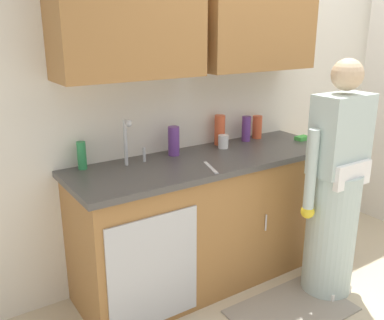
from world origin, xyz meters
TOP-DOWN VIEW (x-y plane):
  - ground_plane at (0.00, 0.00)m, footprint 9.00×9.00m
  - kitchen_wall_with_uppers at (-0.14, 0.99)m, footprint 4.80×0.44m
  - counter_cabinet at (-0.55, 0.70)m, footprint 1.90×0.62m
  - countertop at (-0.55, 0.70)m, footprint 1.96×0.66m
  - sink at (-1.05, 0.71)m, footprint 0.50×0.36m
  - person_at_sink at (0.08, 0.11)m, footprint 0.55×0.34m
  - floor_mat at (-0.32, 0.05)m, footprint 0.80×0.50m
  - bottle_cleaner_spray at (-1.35, 0.93)m, footprint 0.06×0.06m
  - bottle_dish_liquid at (-0.28, 0.92)m, footprint 0.08×0.08m
  - bottle_water_tall at (-0.72, 0.88)m, footprint 0.08×0.08m
  - bottle_water_short at (-0.04, 0.89)m, footprint 0.07×0.07m
  - bottle_soap at (0.09, 0.91)m, footprint 0.08×0.08m
  - cup_by_sink at (-0.32, 0.83)m, footprint 0.08×0.08m
  - knife_on_counter at (-0.67, 0.50)m, footprint 0.09×0.24m
  - sponge at (0.35, 0.67)m, footprint 0.11×0.07m

SIDE VIEW (x-z plane):
  - ground_plane at x=0.00m, z-range 0.00..0.00m
  - floor_mat at x=-0.32m, z-range 0.00..0.01m
  - counter_cabinet at x=-0.55m, z-range 0.00..0.90m
  - person_at_sink at x=0.08m, z-range -0.12..1.50m
  - countertop at x=-0.55m, z-range 0.90..0.94m
  - sink at x=-1.05m, z-range 0.75..1.10m
  - knife_on_counter at x=-0.67m, z-range 0.94..0.95m
  - sponge at x=0.35m, z-range 0.94..0.97m
  - cup_by_sink at x=-0.32m, z-range 0.94..1.04m
  - bottle_cleaner_spray at x=-1.35m, z-range 0.94..1.12m
  - bottle_soap at x=0.09m, z-range 0.94..1.12m
  - bottle_water_short at x=-0.04m, z-range 0.94..1.14m
  - bottle_water_tall at x=-0.72m, z-range 0.94..1.14m
  - bottle_dish_liquid at x=-0.28m, z-range 0.94..1.17m
  - kitchen_wall_with_uppers at x=-0.14m, z-range 0.13..2.83m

